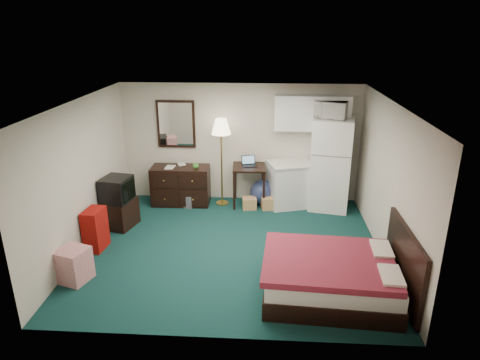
# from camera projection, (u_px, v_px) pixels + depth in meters

# --- Properties ---
(floor) EXTENTS (5.00, 4.50, 0.01)m
(floor) POSITION_uv_depth(u_px,v_px,m) (232.00, 248.00, 7.37)
(floor) COLOR #0B2B2A
(floor) RESTS_ON ground
(ceiling) EXTENTS (5.00, 4.50, 0.01)m
(ceiling) POSITION_uv_depth(u_px,v_px,m) (231.00, 103.00, 6.50)
(ceiling) COLOR beige
(ceiling) RESTS_ON walls
(walls) EXTENTS (5.01, 4.51, 2.50)m
(walls) POSITION_uv_depth(u_px,v_px,m) (232.00, 180.00, 6.93)
(walls) COLOR beige
(walls) RESTS_ON floor
(mirror) EXTENTS (0.80, 0.06, 1.00)m
(mirror) POSITION_uv_depth(u_px,v_px,m) (176.00, 124.00, 8.95)
(mirror) COLOR white
(mirror) RESTS_ON walls
(upper_cabinets) EXTENTS (1.50, 0.35, 0.70)m
(upper_cabinets) POSITION_uv_depth(u_px,v_px,m) (312.00, 113.00, 8.55)
(upper_cabinets) COLOR white
(upper_cabinets) RESTS_ON walls
(headboard) EXTENTS (0.06, 1.56, 1.00)m
(headboard) POSITION_uv_depth(u_px,v_px,m) (404.00, 264.00, 5.84)
(headboard) COLOR black
(headboard) RESTS_ON walls
(dresser) EXTENTS (1.21, 0.56, 0.82)m
(dresser) POSITION_uv_depth(u_px,v_px,m) (181.00, 185.00, 9.05)
(dresser) COLOR black
(dresser) RESTS_ON floor
(floor_lamp) EXTENTS (0.46, 0.46, 1.84)m
(floor_lamp) POSITION_uv_depth(u_px,v_px,m) (222.00, 163.00, 8.86)
(floor_lamp) COLOR gold
(floor_lamp) RESTS_ON floor
(desk) EXTENTS (0.70, 0.70, 0.84)m
(desk) POSITION_uv_depth(u_px,v_px,m) (249.00, 185.00, 9.02)
(desk) COLOR black
(desk) RESTS_ON floor
(exercise_ball) EXTENTS (0.59, 0.59, 0.53)m
(exercise_ball) POSITION_uv_depth(u_px,v_px,m) (262.00, 192.00, 9.08)
(exercise_ball) COLOR navy
(exercise_ball) RESTS_ON floor
(kitchen_counter) EXTENTS (0.98, 0.84, 0.91)m
(kitchen_counter) POSITION_uv_depth(u_px,v_px,m) (290.00, 185.00, 8.94)
(kitchen_counter) COLOR white
(kitchen_counter) RESTS_ON floor
(fridge) EXTENTS (0.92, 0.92, 1.89)m
(fridge) POSITION_uv_depth(u_px,v_px,m) (331.00, 164.00, 8.69)
(fridge) COLOR white
(fridge) RESTS_ON floor
(bed) EXTENTS (1.90, 1.53, 0.58)m
(bed) POSITION_uv_depth(u_px,v_px,m) (330.00, 277.00, 5.99)
(bed) COLOR maroon
(bed) RESTS_ON floor
(tv_stand) EXTENTS (0.67, 0.70, 0.54)m
(tv_stand) POSITION_uv_depth(u_px,v_px,m) (119.00, 213.00, 8.08)
(tv_stand) COLOR black
(tv_stand) RESTS_ON floor
(suitcase) EXTENTS (0.32, 0.47, 0.72)m
(suitcase) POSITION_uv_depth(u_px,v_px,m) (95.00, 229.00, 7.23)
(suitcase) COLOR #7A0108
(suitcase) RESTS_ON floor
(retail_box) EXTENTS (0.52, 0.52, 0.51)m
(retail_box) POSITION_uv_depth(u_px,v_px,m) (74.00, 265.00, 6.36)
(retail_box) COLOR silver
(retail_box) RESTS_ON floor
(file_bin) EXTENTS (0.43, 0.36, 0.26)m
(file_bin) POSITION_uv_depth(u_px,v_px,m) (186.00, 200.00, 9.01)
(file_bin) COLOR #5D5C64
(file_bin) RESTS_ON floor
(cardboard_box_a) EXTENTS (0.31, 0.28, 0.24)m
(cardboard_box_a) POSITION_uv_depth(u_px,v_px,m) (249.00, 203.00, 8.88)
(cardboard_box_a) COLOR tan
(cardboard_box_a) RESTS_ON floor
(cardboard_box_b) EXTENTS (0.26, 0.29, 0.26)m
(cardboard_box_b) POSITION_uv_depth(u_px,v_px,m) (267.00, 203.00, 8.87)
(cardboard_box_b) COLOR tan
(cardboard_box_b) RESTS_ON floor
(laptop) EXTENTS (0.34, 0.31, 0.20)m
(laptop) POSITION_uv_depth(u_px,v_px,m) (250.00, 161.00, 8.85)
(laptop) COLOR black
(laptop) RESTS_ON desk
(crt_tv) EXTENTS (0.58, 0.61, 0.46)m
(crt_tv) POSITION_uv_depth(u_px,v_px,m) (117.00, 189.00, 7.86)
(crt_tv) COLOR black
(crt_tv) RESTS_ON tv_stand
(microwave) EXTENTS (0.68, 0.51, 0.41)m
(microwave) POSITION_uv_depth(u_px,v_px,m) (331.00, 107.00, 8.31)
(microwave) COLOR white
(microwave) RESTS_ON fridge
(book_a) EXTENTS (0.18, 0.03, 0.25)m
(book_a) POSITION_uv_depth(u_px,v_px,m) (165.00, 162.00, 8.82)
(book_a) COLOR tan
(book_a) RESTS_ON dresser
(book_b) EXTENTS (0.15, 0.07, 0.21)m
(book_b) POSITION_uv_depth(u_px,v_px,m) (178.00, 160.00, 8.99)
(book_b) COLOR tan
(book_b) RESTS_ON dresser
(mug) EXTENTS (0.12, 0.10, 0.12)m
(mug) POSITION_uv_depth(u_px,v_px,m) (196.00, 165.00, 8.81)
(mug) COLOR #4D993A
(mug) RESTS_ON dresser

